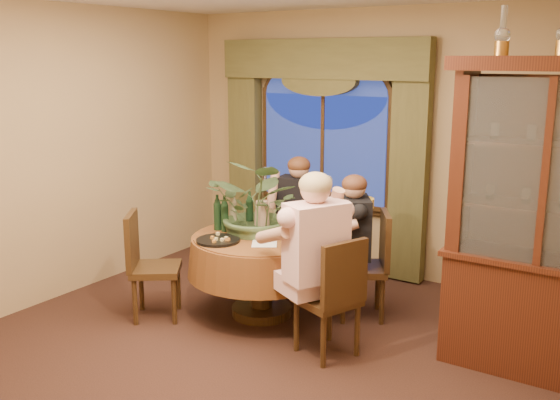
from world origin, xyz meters
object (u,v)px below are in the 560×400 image
Objects in this scene: person_scarf at (355,246)px; wine_bottle_0 at (217,212)px; chair_back_right at (362,266)px; chair_front_left at (156,266)px; olive_bowl at (268,234)px; person_pink at (316,267)px; wine_bottle_1 at (233,210)px; chair_back at (303,241)px; wine_bottle_2 at (250,209)px; dining_table at (261,275)px; oil_lamp_left at (503,31)px; china_cabinet at (546,222)px; centerpiece_plant at (260,169)px; wine_bottle_3 at (225,213)px; stoneware_vase at (262,216)px; chair_right at (327,296)px; person_back at (299,221)px.

person_scarf is 3.95× the size of wine_bottle_0.
chair_front_left is at bearing 92.69° from chair_back_right.
olive_bowl is at bearing 86.48° from chair_front_left.
person_pink is 4.46× the size of wine_bottle_1.
wine_bottle_0 is at bearing 101.55° from person_pink.
chair_back is 1.00× the size of chair_front_left.
wine_bottle_2 is (0.17, 0.27, 0.00)m from wine_bottle_0.
chair_front_left is at bearing -143.94° from dining_table.
person_scarf is at bearing 59.50° from chair_back_right.
wine_bottle_1 is (-2.27, -0.17, -1.56)m from oil_lamp_left.
china_cabinet is 1.69m from person_pink.
chair_back is 0.97× the size of centerpiece_plant.
wine_bottle_3 is (0.08, 0.00, 0.00)m from wine_bottle_0.
wine_bottle_0 is (-0.38, -0.14, -0.42)m from centerpiece_plant.
stoneware_vase is 0.45m from centerpiece_plant.
chair_right is (0.87, -0.35, 0.10)m from dining_table.
dining_table is 1.38× the size of chair_back_right.
chair_front_left is at bearing -121.05° from wine_bottle_1.
centerpiece_plant reaches higher than chair_back_right.
chair_back_right is 1.32m from wine_bottle_3.
wine_bottle_0 is (-0.36, -0.19, 0.03)m from stoneware_vase.
wine_bottle_3 is at bearing -172.26° from oil_lamp_left.
oil_lamp_left is at bearing -131.39° from chair_back_right.
person_back is (-2.43, 0.62, -0.48)m from china_cabinet.
person_back is 0.86m from wine_bottle_1.
chair_front_left is 1.04m from olive_bowl.
chair_back_right is at bearing 30.33° from person_pink.
oil_lamp_left is at bearing 7.51° from dining_table.
wine_bottle_2 is at bearing 57.97° from wine_bottle_0.
chair_back_right is (-0.09, 0.81, 0.00)m from chair_right.
person_scarf is 3.95× the size of wine_bottle_2.
chair_right reaches higher than olive_bowl.
olive_bowl is 0.53× the size of wine_bottle_1.
person_back is at bearing 95.18° from centerpiece_plant.
china_cabinet is 13.28× the size of olive_bowl.
wine_bottle_0 is (-2.74, -0.31, -0.24)m from china_cabinet.
dining_table is at bearing -173.79° from china_cabinet.
wine_bottle_0 reaches higher than chair_front_left.
wine_bottle_0 is (-0.31, -0.93, 0.24)m from person_back.
wine_bottle_3 is at bearing 83.72° from chair_back_right.
centerpiece_plant is at bearing 85.75° from chair_back.
stoneware_vase is 0.85× the size of wine_bottle_0.
stoneware_vase is (-2.38, -0.12, -0.26)m from china_cabinet.
stoneware_vase is 0.85× the size of wine_bottle_3.
person_pink is at bearing -29.50° from olive_bowl.
person_pink is at bearing -16.38° from wine_bottle_0.
wine_bottle_2 is at bearing 158.42° from stoneware_vase.
oil_lamp_left is at bearing 154.28° from person_back.
chair_back is 2.91× the size of wine_bottle_0.
person_scarf is (0.70, 0.46, 0.28)m from dining_table.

